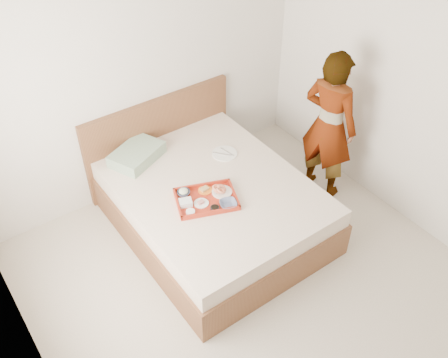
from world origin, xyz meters
name	(u,v)px	position (x,y,z in m)	size (l,w,h in m)	color
ground	(270,301)	(0.00, 0.00, 0.00)	(3.50, 4.00, 0.01)	beige
wall_back	(139,70)	(0.00, 2.00, 1.30)	(3.50, 0.01, 2.60)	silver
wall_left	(26,315)	(-1.75, 0.00, 1.30)	(0.01, 4.00, 2.60)	silver
wall_right	(441,105)	(1.75, 0.00, 1.30)	(0.01, 4.00, 2.60)	silver
bed	(214,206)	(0.12, 1.00, 0.27)	(1.65, 2.00, 0.53)	brown
headboard	(160,139)	(0.12, 1.97, 0.47)	(1.65, 0.06, 0.95)	brown
pillow	(137,154)	(-0.26, 1.74, 0.59)	(0.50, 0.34, 0.12)	#89A986
tray	(206,199)	(-0.05, 0.86, 0.55)	(0.53, 0.38, 0.05)	#AD2F1B
prawn_plate	(222,192)	(0.12, 0.86, 0.55)	(0.18, 0.18, 0.01)	white
navy_bowl_big	(228,204)	(0.07, 0.69, 0.56)	(0.15, 0.15, 0.04)	navy
sauce_dish	(215,208)	(-0.06, 0.72, 0.56)	(0.08, 0.08, 0.03)	black
meat_plate	(201,203)	(-0.11, 0.85, 0.55)	(0.13, 0.13, 0.01)	white
bread_plate	(205,190)	(0.01, 0.97, 0.55)	(0.13, 0.13, 0.01)	orange
salad_bowl	(184,193)	(-0.17, 1.04, 0.56)	(0.12, 0.12, 0.04)	navy
plastic_tub	(186,203)	(-0.23, 0.92, 0.57)	(0.11, 0.09, 0.05)	silver
cheese_round	(191,212)	(-0.25, 0.80, 0.56)	(0.08, 0.08, 0.03)	white
dinner_plate	(225,153)	(0.48, 1.32, 0.54)	(0.25, 0.25, 0.01)	white
person	(329,126)	(1.36, 0.82, 0.78)	(0.57, 0.37, 1.57)	beige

